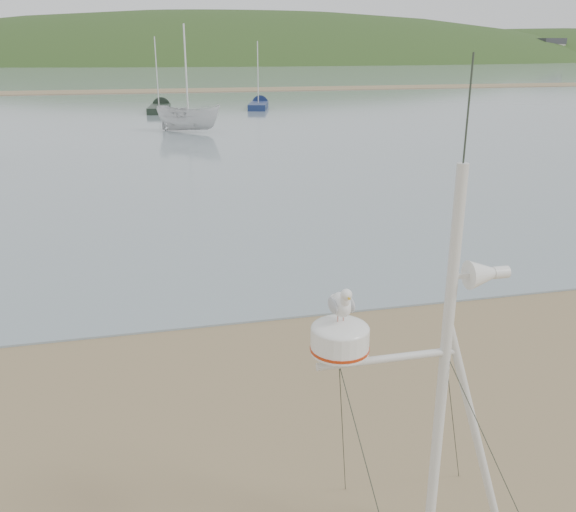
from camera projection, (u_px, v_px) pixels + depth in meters
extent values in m
plane|color=olive|center=(96.00, 480.00, 7.47)|extent=(560.00, 560.00, 0.00)
cube|color=gray|center=(132.00, 72.00, 128.87)|extent=(560.00, 256.00, 0.04)
cube|color=olive|center=(130.00, 91.00, 71.83)|extent=(560.00, 7.00, 0.07)
ellipsoid|color=#223917|center=(242.00, 119.00, 239.56)|extent=(400.00, 180.00, 80.00)
ellipsoid|color=#223917|center=(556.00, 96.00, 268.17)|extent=(300.00, 135.00, 56.00)
cube|color=silver|center=(6.00, 51.00, 178.53)|extent=(8.40, 6.30, 8.00)
cube|color=silver|center=(98.00, 51.00, 184.25)|extent=(8.40, 6.30, 8.00)
cube|color=silver|center=(185.00, 50.00, 189.96)|extent=(8.40, 6.30, 8.00)
cube|color=silver|center=(266.00, 50.00, 195.67)|extent=(8.40, 6.30, 8.00)
cube|color=silver|center=(343.00, 50.00, 201.38)|extent=(8.40, 6.30, 8.00)
cube|color=silver|center=(416.00, 50.00, 207.09)|extent=(8.40, 6.30, 8.00)
cube|color=silver|center=(485.00, 50.00, 212.80)|extent=(8.40, 6.30, 8.00)
cube|color=silver|center=(550.00, 50.00, 218.52)|extent=(8.40, 6.30, 8.00)
cylinder|color=silver|center=(443.00, 381.00, 5.72)|extent=(0.10, 0.10, 4.12)
cylinder|color=silver|center=(477.00, 439.00, 6.05)|extent=(0.95, 0.08, 2.70)
cylinder|color=silver|center=(388.00, 359.00, 5.50)|extent=(1.34, 0.07, 0.07)
cylinder|color=#2D382D|center=(468.00, 112.00, 4.92)|extent=(0.02, 0.02, 0.93)
cube|color=silver|center=(339.00, 357.00, 5.37)|extent=(0.16, 0.16, 0.09)
cylinder|color=white|center=(340.00, 340.00, 5.32)|extent=(0.52, 0.52, 0.23)
cylinder|color=#BB2F0D|center=(340.00, 348.00, 5.34)|extent=(0.53, 0.53, 0.03)
ellipsoid|color=white|center=(340.00, 329.00, 5.28)|extent=(0.52, 0.52, 0.14)
cone|color=white|center=(482.00, 274.00, 5.44)|extent=(0.27, 0.27, 0.27)
cylinder|color=white|center=(500.00, 272.00, 5.49)|extent=(0.14, 0.11, 0.11)
cube|color=silver|center=(463.00, 276.00, 5.40)|extent=(0.21, 0.04, 0.04)
cylinder|color=tan|center=(338.00, 318.00, 5.24)|extent=(0.01, 0.01, 0.07)
cylinder|color=tan|center=(343.00, 317.00, 5.25)|extent=(0.01, 0.01, 0.07)
ellipsoid|color=white|center=(341.00, 305.00, 5.21)|extent=(0.18, 0.28, 0.21)
ellipsoid|color=#ACAEB4|center=(333.00, 305.00, 5.18)|extent=(0.05, 0.22, 0.13)
ellipsoid|color=#ACAEB4|center=(350.00, 304.00, 5.21)|extent=(0.05, 0.22, 0.13)
cone|color=white|center=(336.00, 300.00, 5.35)|extent=(0.09, 0.08, 0.09)
ellipsoid|color=white|center=(345.00, 300.00, 5.09)|extent=(0.08, 0.08, 0.12)
sphere|color=white|center=(346.00, 295.00, 5.04)|extent=(0.10, 0.10, 0.10)
cone|color=gold|center=(348.00, 298.00, 5.00)|extent=(0.02, 0.05, 0.02)
imported|color=silver|center=(187.00, 95.00, 37.06)|extent=(2.34, 2.33, 4.41)
cube|color=black|center=(159.00, 109.00, 49.14)|extent=(2.09, 4.93, 0.50)
cone|color=black|center=(162.00, 106.00, 52.01)|extent=(1.72, 1.85, 1.53)
cylinder|color=silver|center=(157.00, 72.00, 48.20)|extent=(0.08, 0.08, 5.26)
cube|color=#16244D|center=(258.00, 106.00, 51.80)|extent=(2.56, 4.72, 0.50)
cone|color=#16244D|center=(261.00, 103.00, 54.53)|extent=(1.80, 1.90, 1.44)
cylinder|color=silver|center=(258.00, 72.00, 50.92)|extent=(0.08, 0.08, 4.95)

